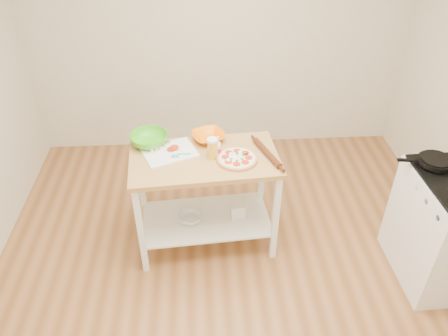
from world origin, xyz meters
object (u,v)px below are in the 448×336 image
cutting_board (169,152)px  knife (150,145)px  skillet (435,161)px  orange_bowl (208,137)px  yogurt_tub (215,149)px  rolling_pin (267,153)px  prep_island (205,183)px  pizza (237,159)px  spatula (180,155)px  shelf_bin (237,209)px  shelf_glass_bowl (191,217)px  beer_pint (213,148)px  green_bowl (149,139)px

cutting_board → knife: cutting_board is taller
skillet → orange_bowl: (-1.66, 0.51, -0.04)m
yogurt_tub → rolling_pin: bearing=-4.8°
yogurt_tub → rolling_pin: size_ratio=0.45×
prep_island → pizza: (0.25, -0.05, 0.27)m
pizza → yogurt_tub: 0.18m
spatula → knife: 0.29m
pizza → shelf_bin: 0.60m
prep_island → yogurt_tub: bearing=19.0°
yogurt_tub → prep_island: bearing=-161.0°
shelf_bin → shelf_glass_bowl: bearing=-173.1°
skillet → orange_bowl: bearing=169.7°
beer_pint → shelf_glass_bowl: bearing=-175.1°
skillet → pizza: bearing=178.7°
knife → green_bowl: (-0.00, 0.04, 0.03)m
rolling_pin → knife: bearing=169.1°
knife → green_bowl: bearing=84.3°
orange_bowl → yogurt_tub: yogurt_tub is taller
prep_island → orange_bowl: bearing=80.5°
green_bowl → beer_pint: (0.50, -0.22, 0.04)m
skillet → pizza: (-1.46, 0.21, -0.06)m
pizza → rolling_pin: bearing=12.1°
beer_pint → rolling_pin: (0.43, -0.00, -0.06)m
yogurt_tub → rolling_pin: yogurt_tub is taller
shelf_glass_bowl → orange_bowl: bearing=56.9°
cutting_board → green_bowl: bearing=119.6°
shelf_glass_bowl → skillet: bearing=-7.6°
knife → orange_bowl: bearing=-1.7°
beer_pint → yogurt_tub: size_ratio=0.92×
cutting_board → spatula: bearing=-56.2°
spatula → shelf_bin: bearing=0.9°
cutting_board → knife: 0.18m
prep_island → orange_bowl: (0.04, 0.25, 0.28)m
spatula → orange_bowl: size_ratio=0.58×
pizza → yogurt_tub: bearing=151.7°
prep_island → yogurt_tub: 0.32m
skillet → shelf_bin: (-1.43, 0.29, -0.66)m
green_bowl → shelf_bin: bearing=-14.4°
spatula → skillet: bearing=-8.6°
spatula → shelf_glass_bowl: 0.63m
pizza → beer_pint: size_ratio=1.88×
orange_bowl → rolling_pin: size_ratio=0.65×
yogurt_tub → knife: bearing=164.5°
spatula → rolling_pin: size_ratio=0.37×
orange_bowl → shelf_glass_bowl: bearing=-123.1°
rolling_pin → orange_bowl: bearing=150.6°
beer_pint → rolling_pin: size_ratio=0.42×
skillet → beer_pint: size_ratio=2.43×
prep_island → rolling_pin: (0.49, -0.00, 0.27)m
prep_island → cutting_board: (-0.28, 0.08, 0.26)m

